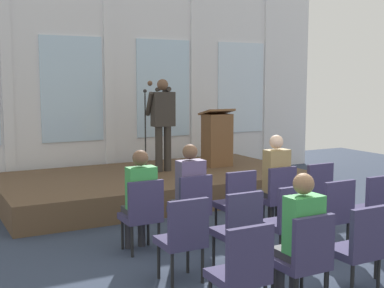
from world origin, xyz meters
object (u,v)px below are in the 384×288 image
object	(u,v)px
chair_r2_c2	(360,245)
chair_r0_c3	(277,194)
mic_stand	(146,154)
chair_r1_c2	(288,218)
chair_r1_c4	(373,205)
audience_r2_c1	(300,233)
chair_r0_c1	(192,205)
chair_r2_c1	(305,256)
audience_r0_c3	(274,177)
chair_r0_c4	(315,189)
chair_r0_c0	(142,211)
chair_r1_c3	(333,211)
chair_r1_c0	(184,235)
chair_r2_c0	(243,269)
chair_r1_c1	(239,226)
audience_r0_c0	(140,195)
speaker	(162,118)
chair_r0_c2	(236,199)
lectern	(217,139)
audience_r0_c1	(189,189)

from	to	relation	value
chair_r2_c2	chair_r0_c3	bearing A→B (deg)	72.74
chair_r0_c3	mic_stand	bearing A→B (deg)	103.42
chair_r0_c3	chair_r2_c2	size ratio (longest dim) A/B	1.00
chair_r0_c3	chair_r1_c2	size ratio (longest dim) A/B	1.00
chair_r1_c4	audience_r2_c1	size ratio (longest dim) A/B	0.72
chair_r1_c2	chair_r0_c1	bearing A→B (deg)	121.86
chair_r1_c4	chair_r2_c1	xyz separation A→B (m)	(-2.10, -1.13, 0.00)
audience_r0_c3	chair_r2_c2	xyz separation A→B (m)	(-0.70, -2.33, -0.23)
mic_stand	chair_r0_c4	world-z (taller)	mic_stand
chair_r0_c0	audience_r0_c3	bearing A→B (deg)	2.13
audience_r0_c3	chair_r2_c2	size ratio (longest dim) A/B	1.48
chair_r1_c3	audience_r2_c1	bearing A→B (deg)	-143.28
chair_r1_c0	chair_r2_c0	world-z (taller)	same
chair_r0_c3	chair_r1_c1	xyz separation A→B (m)	(-1.40, -1.13, 0.00)
audience_r0_c0	chair_r0_c1	bearing A→B (deg)	-6.71
speaker	chair_r2_c0	xyz separation A→B (m)	(-1.67, -5.23, -0.92)
chair_r0_c3	chair_r2_c0	world-z (taller)	same
chair_r0_c0	chair_r1_c4	world-z (taller)	same
chair_r0_c4	chair_r1_c3	xyz separation A→B (m)	(-0.70, -1.13, 0.00)
mic_stand	chair_r1_c3	distance (m)	4.29
chair_r0_c4	chair_r2_c2	bearing A→B (deg)	-121.86
chair_r1_c3	audience_r2_c1	size ratio (longest dim) A/B	0.72
audience_r0_c0	chair_r1_c1	world-z (taller)	audience_r0_c0
audience_r0_c0	chair_r0_c2	xyz separation A→B (m)	(1.40, -0.08, -0.19)
audience_r0_c3	audience_r2_c1	distance (m)	2.65
speaker	lectern	distance (m)	1.31
chair_r1_c4	chair_r2_c0	distance (m)	3.01
chair_r0_c3	chair_r1_c3	xyz separation A→B (m)	(0.00, -1.13, 0.00)
audience_r0_c3	chair_r1_c2	world-z (taller)	audience_r0_c3
audience_r0_c1	audience_r0_c3	size ratio (longest dim) A/B	0.96
chair_r1_c1	audience_r2_c1	size ratio (longest dim) A/B	0.72
speaker	chair_r2_c1	distance (m)	5.40
chair_r2_c2	chair_r1_c2	bearing A→B (deg)	90.00
chair_r0_c3	audience_r2_c1	xyz separation A→B (m)	(-1.40, -2.17, 0.19)
speaker	audience_r2_c1	size ratio (longest dim) A/B	1.33
lectern	audience_r2_c1	distance (m)	5.63
audience_r0_c0	chair_r1_c3	bearing A→B (deg)	-29.92
audience_r0_c1	chair_r0_c2	xyz separation A→B (m)	(0.70, -0.08, -0.21)
chair_r2_c0	chair_r2_c2	bearing A→B (deg)	0.00
audience_r0_c3	chair_r0_c2	bearing A→B (deg)	-173.64
chair_r1_c2	chair_r1_c4	distance (m)	1.40
audience_r0_c3	chair_r1_c4	xyz separation A→B (m)	(0.70, -1.20, -0.23)
chair_r0_c1	chair_r2_c0	size ratio (longest dim) A/B	1.00
audience_r0_c1	chair_r0_c3	world-z (taller)	audience_r0_c1
chair_r0_c3	chair_r1_c0	distance (m)	2.38
audience_r0_c1	chair_r0_c2	bearing A→B (deg)	-6.57
lectern	chair_r0_c3	bearing A→B (deg)	-104.65
chair_r1_c0	chair_r1_c2	size ratio (longest dim) A/B	1.00
chair_r0_c1	chair_r0_c3	world-z (taller)	same
mic_stand	chair_r2_c1	size ratio (longest dim) A/B	1.65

